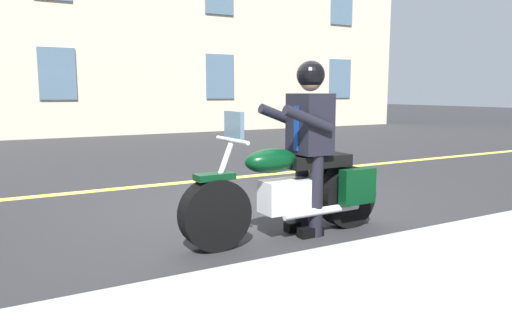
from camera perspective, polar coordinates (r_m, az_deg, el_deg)
ground_plane at (r=5.92m, az=-1.22°, el=-5.87°), size 80.00×80.00×0.00m
lane_center_stripe at (r=7.71m, az=-8.16°, el=-2.63°), size 60.00×0.16×0.01m
motorcycle_main at (r=4.75m, az=4.37°, el=-3.81°), size 2.21×0.61×1.26m
rider_main at (r=4.77m, az=6.31°, el=3.32°), size 0.62×0.55×1.74m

